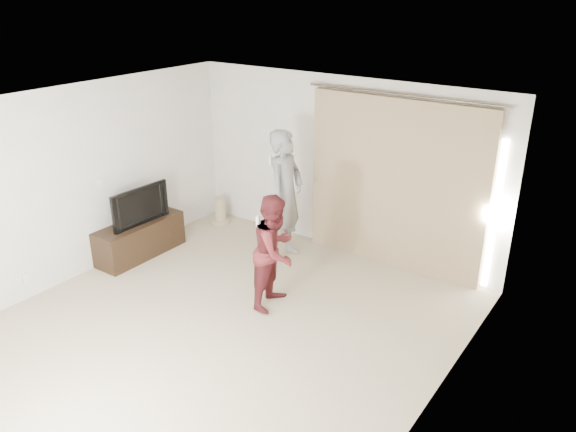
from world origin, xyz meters
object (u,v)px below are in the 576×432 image
object	(u,v)px
person_man	(285,196)
person_woman	(275,251)
tv_console	(140,238)
tv	(136,205)

from	to	relation	value
person_man	person_woman	size ratio (longest dim) A/B	1.32
tv_console	tv	distance (m)	0.54
person_man	person_woman	xyz separation A→B (m)	(0.66, -1.15, -0.23)
person_man	person_woman	distance (m)	1.35
tv_console	tv	bearing A→B (deg)	90.00
tv	person_woman	size ratio (longest dim) A/B	0.66
tv_console	person_woman	xyz separation A→B (m)	(2.46, 0.06, 0.47)
tv_console	person_man	distance (m)	2.27
tv_console	person_woman	world-z (taller)	person_woman
person_woman	tv	bearing A→B (deg)	-178.71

